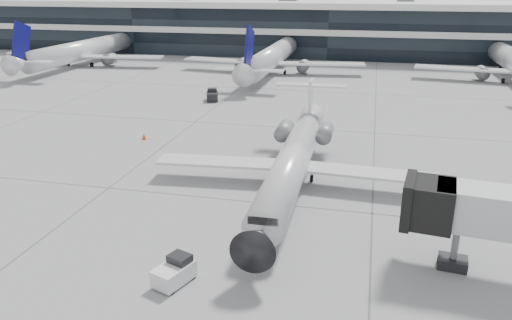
# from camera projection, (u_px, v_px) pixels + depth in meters

# --- Properties ---
(ground) EXTENTS (220.00, 220.00, 0.00)m
(ground) POSITION_uv_depth(u_px,v_px,m) (233.00, 200.00, 36.54)
(ground) COLOR gray
(ground) RESTS_ON ground
(terminal) EXTENTS (170.00, 22.00, 10.00)m
(terminal) POSITION_uv_depth(u_px,v_px,m) (333.00, 31.00, 110.06)
(terminal) COLOR black
(terminal) RESTS_ON ground
(bg_jet_left) EXTENTS (32.00, 40.00, 9.60)m
(bg_jet_left) POSITION_uv_depth(u_px,v_px,m) (86.00, 65.00, 96.61)
(bg_jet_left) COLOR white
(bg_jet_left) RESTS_ON ground
(bg_jet_center) EXTENTS (32.00, 40.00, 9.60)m
(bg_jet_center) POSITION_uv_depth(u_px,v_px,m) (273.00, 72.00, 88.69)
(bg_jet_center) COLOR white
(bg_jet_center) RESTS_ON ground
(regional_jet) EXTENTS (22.06, 27.43, 6.35)m
(regional_jet) POSITION_uv_depth(u_px,v_px,m) (293.00, 159.00, 38.50)
(regional_jet) COLOR silver
(regional_jet) RESTS_ON ground
(baggage_tug) EXTENTS (2.04, 2.58, 1.44)m
(baggage_tug) POSITION_uv_depth(u_px,v_px,m) (175.00, 272.00, 26.33)
(baggage_tug) COLOR silver
(baggage_tug) RESTS_ON ground
(traffic_cone) EXTENTS (0.57, 0.57, 0.64)m
(traffic_cone) POSITION_uv_depth(u_px,v_px,m) (144.00, 137.00, 50.54)
(traffic_cone) COLOR red
(traffic_cone) RESTS_ON ground
(far_tug) EXTENTS (2.16, 2.81, 1.58)m
(far_tug) POSITION_uv_depth(u_px,v_px,m) (212.00, 95.00, 67.06)
(far_tug) COLOR black
(far_tug) RESTS_ON ground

